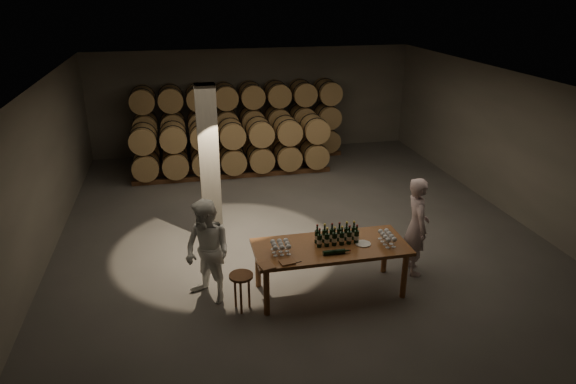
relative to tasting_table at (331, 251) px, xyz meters
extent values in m
plane|color=#555350|center=(0.00, 2.50, -0.80)|extent=(12.00, 12.00, 0.00)
plane|color=#605E59|center=(0.00, 2.50, 2.40)|extent=(12.00, 12.00, 0.00)
plane|color=#615C53|center=(0.00, 8.50, 0.80)|extent=(10.00, 0.00, 10.00)
plane|color=#615C53|center=(0.00, -3.50, 0.80)|extent=(10.00, 0.00, 10.00)
plane|color=#615C53|center=(-5.00, 2.50, 0.80)|extent=(0.00, 12.00, 12.00)
plane|color=#615C53|center=(5.00, 2.50, 0.80)|extent=(0.00, 12.00, 12.00)
cube|color=slate|center=(-1.80, 2.70, 0.80)|extent=(0.40, 0.40, 3.20)
cylinder|color=brown|center=(-1.18, -0.43, -0.38)|extent=(0.10, 0.10, 0.84)
cylinder|color=brown|center=(1.18, -0.43, -0.38)|extent=(0.10, 0.10, 0.84)
cylinder|color=brown|center=(-1.18, 0.43, -0.38)|extent=(0.10, 0.10, 0.84)
cylinder|color=brown|center=(1.18, 0.43, -0.38)|extent=(0.10, 0.10, 0.84)
cube|color=brown|center=(0.00, 0.00, 0.07)|extent=(2.60, 1.10, 0.06)
cube|color=brown|center=(-0.57, 7.40, -0.74)|extent=(6.26, 0.10, 0.12)
cube|color=brown|center=(-0.57, 8.00, -0.74)|extent=(6.26, 0.10, 0.12)
cylinder|color=#A87F4C|center=(-3.30, 7.70, -0.33)|extent=(0.70, 0.95, 0.70)
cylinder|color=black|center=(-3.30, 7.44, -0.33)|extent=(0.73, 0.04, 0.73)
cylinder|color=black|center=(-3.30, 7.96, -0.33)|extent=(0.73, 0.04, 0.73)
cylinder|color=#A87F4C|center=(-2.52, 7.70, -0.33)|extent=(0.70, 0.95, 0.70)
cylinder|color=black|center=(-2.52, 7.44, -0.33)|extent=(0.73, 0.04, 0.73)
cylinder|color=black|center=(-2.52, 7.96, -0.33)|extent=(0.73, 0.04, 0.73)
cylinder|color=#A87F4C|center=(-1.74, 7.70, -0.33)|extent=(0.70, 0.95, 0.70)
cylinder|color=black|center=(-1.74, 7.44, -0.33)|extent=(0.73, 0.04, 0.73)
cylinder|color=black|center=(-1.74, 7.96, -0.33)|extent=(0.73, 0.04, 0.73)
cylinder|color=#A87F4C|center=(-0.96, 7.70, -0.33)|extent=(0.70, 0.95, 0.70)
cylinder|color=black|center=(-0.96, 7.44, -0.33)|extent=(0.73, 0.04, 0.73)
cylinder|color=black|center=(-0.96, 7.96, -0.33)|extent=(0.73, 0.04, 0.73)
cylinder|color=#A87F4C|center=(-0.18, 7.70, -0.33)|extent=(0.70, 0.95, 0.70)
cylinder|color=black|center=(-0.18, 7.44, -0.33)|extent=(0.73, 0.04, 0.73)
cylinder|color=black|center=(-0.18, 7.96, -0.33)|extent=(0.73, 0.04, 0.73)
cylinder|color=#A87F4C|center=(0.60, 7.70, -0.33)|extent=(0.70, 0.95, 0.70)
cylinder|color=black|center=(0.60, 7.44, -0.33)|extent=(0.73, 0.04, 0.73)
cylinder|color=black|center=(0.60, 7.96, -0.33)|extent=(0.73, 0.04, 0.73)
cylinder|color=#A87F4C|center=(1.38, 7.70, -0.33)|extent=(0.70, 0.95, 0.70)
cylinder|color=black|center=(1.38, 7.44, -0.33)|extent=(0.73, 0.04, 0.73)
cylinder|color=black|center=(1.38, 7.96, -0.33)|extent=(0.73, 0.04, 0.73)
cylinder|color=#A87F4C|center=(2.16, 7.70, -0.33)|extent=(0.70, 0.95, 0.70)
cylinder|color=black|center=(2.16, 7.44, -0.33)|extent=(0.73, 0.04, 0.73)
cylinder|color=black|center=(2.16, 7.96, -0.33)|extent=(0.73, 0.04, 0.73)
cylinder|color=#A87F4C|center=(-3.30, 7.70, 0.41)|extent=(0.70, 0.95, 0.70)
cylinder|color=black|center=(-3.30, 7.44, 0.41)|extent=(0.73, 0.04, 0.73)
cylinder|color=black|center=(-3.30, 7.96, 0.41)|extent=(0.73, 0.04, 0.73)
cylinder|color=#A87F4C|center=(-2.52, 7.70, 0.41)|extent=(0.70, 0.95, 0.70)
cylinder|color=black|center=(-2.52, 7.44, 0.41)|extent=(0.73, 0.04, 0.73)
cylinder|color=black|center=(-2.52, 7.96, 0.41)|extent=(0.73, 0.04, 0.73)
cylinder|color=#A87F4C|center=(-1.74, 7.70, 0.41)|extent=(0.70, 0.95, 0.70)
cylinder|color=black|center=(-1.74, 7.44, 0.41)|extent=(0.73, 0.04, 0.73)
cylinder|color=black|center=(-1.74, 7.96, 0.41)|extent=(0.73, 0.04, 0.73)
cylinder|color=#A87F4C|center=(-0.96, 7.70, 0.41)|extent=(0.70, 0.95, 0.70)
cylinder|color=black|center=(-0.96, 7.44, 0.41)|extent=(0.73, 0.04, 0.73)
cylinder|color=black|center=(-0.96, 7.96, 0.41)|extent=(0.73, 0.04, 0.73)
cylinder|color=#A87F4C|center=(-0.18, 7.70, 0.41)|extent=(0.70, 0.95, 0.70)
cylinder|color=black|center=(-0.18, 7.44, 0.41)|extent=(0.73, 0.04, 0.73)
cylinder|color=black|center=(-0.18, 7.96, 0.41)|extent=(0.73, 0.04, 0.73)
cylinder|color=#A87F4C|center=(0.60, 7.70, 0.41)|extent=(0.70, 0.95, 0.70)
cylinder|color=black|center=(0.60, 7.44, 0.41)|extent=(0.73, 0.04, 0.73)
cylinder|color=black|center=(0.60, 7.96, 0.41)|extent=(0.73, 0.04, 0.73)
cylinder|color=#A87F4C|center=(1.38, 7.70, 0.41)|extent=(0.70, 0.95, 0.70)
cylinder|color=black|center=(1.38, 7.44, 0.41)|extent=(0.73, 0.04, 0.73)
cylinder|color=black|center=(1.38, 7.96, 0.41)|extent=(0.73, 0.04, 0.73)
cylinder|color=#A87F4C|center=(2.16, 7.70, 0.41)|extent=(0.70, 0.95, 0.70)
cylinder|color=black|center=(2.16, 7.44, 0.41)|extent=(0.73, 0.04, 0.73)
cylinder|color=black|center=(2.16, 7.96, 0.41)|extent=(0.73, 0.04, 0.73)
cylinder|color=#A87F4C|center=(-3.30, 7.70, 1.15)|extent=(0.70, 0.95, 0.70)
cylinder|color=black|center=(-3.30, 7.44, 1.15)|extent=(0.73, 0.04, 0.73)
cylinder|color=black|center=(-3.30, 7.96, 1.15)|extent=(0.73, 0.04, 0.73)
cylinder|color=#A87F4C|center=(-2.52, 7.70, 1.15)|extent=(0.70, 0.95, 0.70)
cylinder|color=black|center=(-2.52, 7.44, 1.15)|extent=(0.73, 0.04, 0.73)
cylinder|color=black|center=(-2.52, 7.96, 1.15)|extent=(0.73, 0.04, 0.73)
cylinder|color=#A87F4C|center=(-1.74, 7.70, 1.15)|extent=(0.70, 0.95, 0.70)
cylinder|color=black|center=(-1.74, 7.44, 1.15)|extent=(0.73, 0.04, 0.73)
cylinder|color=black|center=(-1.74, 7.96, 1.15)|extent=(0.73, 0.04, 0.73)
cylinder|color=#A87F4C|center=(-0.96, 7.70, 1.15)|extent=(0.70, 0.95, 0.70)
cylinder|color=black|center=(-0.96, 7.44, 1.15)|extent=(0.73, 0.04, 0.73)
cylinder|color=black|center=(-0.96, 7.96, 1.15)|extent=(0.73, 0.04, 0.73)
cylinder|color=#A87F4C|center=(-0.18, 7.70, 1.15)|extent=(0.70, 0.95, 0.70)
cylinder|color=black|center=(-0.18, 7.44, 1.15)|extent=(0.73, 0.04, 0.73)
cylinder|color=black|center=(-0.18, 7.96, 1.15)|extent=(0.73, 0.04, 0.73)
cylinder|color=#A87F4C|center=(0.60, 7.70, 1.15)|extent=(0.70, 0.95, 0.70)
cylinder|color=black|center=(0.60, 7.44, 1.15)|extent=(0.73, 0.04, 0.73)
cylinder|color=black|center=(0.60, 7.96, 1.15)|extent=(0.73, 0.04, 0.73)
cylinder|color=#A87F4C|center=(1.38, 7.70, 1.15)|extent=(0.70, 0.95, 0.70)
cylinder|color=black|center=(1.38, 7.44, 1.15)|extent=(0.73, 0.04, 0.73)
cylinder|color=black|center=(1.38, 7.96, 1.15)|extent=(0.73, 0.04, 0.73)
cylinder|color=#A87F4C|center=(2.16, 7.70, 1.15)|extent=(0.70, 0.95, 0.70)
cylinder|color=black|center=(2.16, 7.44, 1.15)|extent=(0.73, 0.04, 0.73)
cylinder|color=black|center=(2.16, 7.96, 1.15)|extent=(0.73, 0.04, 0.73)
cube|color=brown|center=(-0.96, 6.00, -0.74)|extent=(5.48, 0.10, 0.12)
cube|color=brown|center=(-0.96, 6.60, -0.74)|extent=(5.48, 0.10, 0.12)
cylinder|color=#A87F4C|center=(-3.30, 6.30, -0.33)|extent=(0.70, 0.95, 0.70)
cylinder|color=black|center=(-3.30, 6.04, -0.33)|extent=(0.73, 0.04, 0.73)
cylinder|color=black|center=(-3.30, 6.56, -0.33)|extent=(0.73, 0.04, 0.73)
cylinder|color=#A87F4C|center=(-2.52, 6.30, -0.33)|extent=(0.70, 0.95, 0.70)
cylinder|color=black|center=(-2.52, 6.04, -0.33)|extent=(0.73, 0.04, 0.73)
cylinder|color=black|center=(-2.52, 6.56, -0.33)|extent=(0.73, 0.04, 0.73)
cylinder|color=#A87F4C|center=(-1.74, 6.30, -0.33)|extent=(0.70, 0.95, 0.70)
cylinder|color=black|center=(-1.74, 6.04, -0.33)|extent=(0.73, 0.04, 0.73)
cylinder|color=black|center=(-1.74, 6.56, -0.33)|extent=(0.73, 0.04, 0.73)
cylinder|color=#A87F4C|center=(-0.96, 6.30, -0.33)|extent=(0.70, 0.95, 0.70)
cylinder|color=black|center=(-0.96, 6.04, -0.33)|extent=(0.73, 0.04, 0.73)
cylinder|color=black|center=(-0.96, 6.56, -0.33)|extent=(0.73, 0.04, 0.73)
cylinder|color=#A87F4C|center=(-0.18, 6.30, -0.33)|extent=(0.70, 0.95, 0.70)
cylinder|color=black|center=(-0.18, 6.04, -0.33)|extent=(0.73, 0.04, 0.73)
cylinder|color=black|center=(-0.18, 6.56, -0.33)|extent=(0.73, 0.04, 0.73)
cylinder|color=#A87F4C|center=(0.60, 6.30, -0.33)|extent=(0.70, 0.95, 0.70)
cylinder|color=black|center=(0.60, 6.04, -0.33)|extent=(0.73, 0.04, 0.73)
cylinder|color=black|center=(0.60, 6.56, -0.33)|extent=(0.73, 0.04, 0.73)
cylinder|color=#A87F4C|center=(1.38, 6.30, -0.33)|extent=(0.70, 0.95, 0.70)
cylinder|color=black|center=(1.38, 6.04, -0.33)|extent=(0.73, 0.04, 0.73)
cylinder|color=black|center=(1.38, 6.56, -0.33)|extent=(0.73, 0.04, 0.73)
cylinder|color=#A87F4C|center=(-3.30, 6.30, 0.41)|extent=(0.70, 0.95, 0.70)
cylinder|color=black|center=(-3.30, 6.04, 0.41)|extent=(0.73, 0.04, 0.73)
cylinder|color=black|center=(-3.30, 6.56, 0.41)|extent=(0.73, 0.04, 0.73)
cylinder|color=#A87F4C|center=(-2.52, 6.30, 0.41)|extent=(0.70, 0.95, 0.70)
cylinder|color=black|center=(-2.52, 6.04, 0.41)|extent=(0.73, 0.04, 0.73)
cylinder|color=black|center=(-2.52, 6.56, 0.41)|extent=(0.73, 0.04, 0.73)
cylinder|color=#A87F4C|center=(-1.74, 6.30, 0.41)|extent=(0.70, 0.95, 0.70)
cylinder|color=black|center=(-1.74, 6.04, 0.41)|extent=(0.73, 0.04, 0.73)
cylinder|color=black|center=(-1.74, 6.56, 0.41)|extent=(0.73, 0.04, 0.73)
cylinder|color=#A87F4C|center=(-0.96, 6.30, 0.41)|extent=(0.70, 0.95, 0.70)
cylinder|color=black|center=(-0.96, 6.04, 0.41)|extent=(0.73, 0.04, 0.73)
cylinder|color=black|center=(-0.96, 6.56, 0.41)|extent=(0.73, 0.04, 0.73)
cylinder|color=#A87F4C|center=(-0.18, 6.30, 0.41)|extent=(0.70, 0.95, 0.70)
cylinder|color=black|center=(-0.18, 6.04, 0.41)|extent=(0.73, 0.04, 0.73)
cylinder|color=black|center=(-0.18, 6.56, 0.41)|extent=(0.73, 0.04, 0.73)
cylinder|color=#A87F4C|center=(0.60, 6.30, 0.41)|extent=(0.70, 0.95, 0.70)
cylinder|color=black|center=(0.60, 6.04, 0.41)|extent=(0.73, 0.04, 0.73)
cylinder|color=black|center=(0.60, 6.56, 0.41)|extent=(0.73, 0.04, 0.73)
cylinder|color=#A87F4C|center=(1.38, 6.30, 0.41)|extent=(0.70, 0.95, 0.70)
cylinder|color=black|center=(1.38, 6.04, 0.41)|extent=(0.73, 0.04, 0.73)
cylinder|color=black|center=(1.38, 6.56, 0.41)|extent=(0.73, 0.04, 0.73)
cylinder|color=black|center=(-0.20, 0.00, 0.22)|extent=(0.08, 0.08, 0.23)
cylinder|color=silver|center=(-0.20, 0.00, 0.21)|extent=(0.09, 0.09, 0.07)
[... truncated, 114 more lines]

